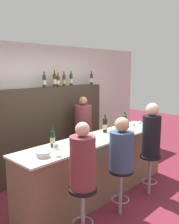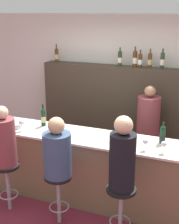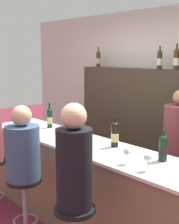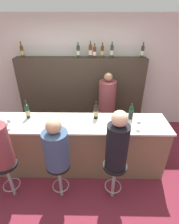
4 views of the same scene
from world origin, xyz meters
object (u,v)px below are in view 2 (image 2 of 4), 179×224
wine_bottle_backbar_0 (57,55)px  wine_bottle_backbar_3 (140,60)px  bartender (147,137)px  wine_glass_1 (145,142)px  bar_stool_right (121,200)px  wine_bottle_backbar_2 (135,59)px  wine_bottle_backbar_4 (150,60)px  wine_glass_0 (22,123)px  guest_seated_right (122,157)px  guest_seated_left (4,140)px  metal_bowl (16,125)px  wine_bottle_backbar_1 (120,58)px  wine_bottle_counter_1 (119,127)px  wine_bottle_backbar_5 (162,60)px  wine_bottle_counter_2 (163,134)px  wine_glass_2 (164,144)px  wine_bottle_counter_0 (43,117)px  guest_seated_middle (57,152)px  bar_stool_left (7,175)px  bar_stool_middle (58,186)px

wine_bottle_backbar_0 → wine_bottle_backbar_3: size_ratio=1.12×
wine_bottle_backbar_0 → bartender: bearing=-13.9°
wine_glass_1 → bar_stool_right: (-0.16, -0.47, -0.57)m
wine_bottle_backbar_0 → wine_bottle_backbar_2: (1.45, 0.00, 0.01)m
wine_bottle_backbar_2 → bar_stool_right: size_ratio=0.49×
wine_bottle_backbar_4 → wine_glass_0: wine_bottle_backbar_4 is taller
wine_glass_1 → guest_seated_right: 0.49m
guest_seated_left → metal_bowl: bearing=108.8°
wine_bottle_backbar_1 → guest_seated_right: wine_bottle_backbar_1 is taller
wine_bottle_backbar_1 → wine_glass_1: 1.91m
wine_bottle_counter_1 → wine_bottle_backbar_5: size_ratio=0.98×
metal_bowl → bar_stool_right: (1.77, -0.54, -0.50)m
wine_bottle_counter_2 → wine_glass_2: 0.31m
bartender → wine_bottle_backbar_3: bearing=121.6°
wine_bottle_backbar_2 → guest_seated_left: 2.50m
wine_bottle_backbar_2 → wine_bottle_backbar_5: wine_bottle_backbar_2 is taller
wine_bottle_counter_1 → metal_bowl: 1.52m
wine_glass_1 → wine_bottle_backbar_1: bearing=117.2°
wine_bottle_backbar_3 → wine_bottle_backbar_1: bearing=-180.0°
wine_bottle_backbar_1 → wine_bottle_backbar_5: size_ratio=0.97×
wine_bottle_counter_0 → wine_bottle_backbar_5: 2.10m
wine_bottle_backbar_3 → wine_glass_0: 2.18m
wine_bottle_counter_2 → wine_glass_2: size_ratio=1.90×
guest_seated_middle → wine_bottle_counter_0: bearing=128.9°
wine_bottle_counter_2 → bar_stool_right: 1.02m
metal_bowl → wine_glass_1: bearing=-2.1°
bar_stool_right → metal_bowl: bearing=163.1°
wine_bottle_counter_1 → wine_bottle_backbar_0: bearing=141.2°
wine_bottle_backbar_5 → wine_glass_1: size_ratio=2.15×
guest_seated_right → bartender: (-0.02, 1.57, -0.37)m
wine_bottle_counter_1 → bartender: bearing=72.5°
wine_glass_2 → bar_stool_left: bearing=-166.7°
wine_glass_1 → wine_bottle_backbar_2: bearing=109.2°
wine_bottle_backbar_2 → bartender: (0.36, -0.45, -1.18)m
bar_stool_left → guest_seated_left: bearing=90.0°
wine_bottle_counter_2 → wine_bottle_backbar_0: wine_bottle_backbar_0 is taller
wine_bottle_backbar_1 → guest_seated_left: bearing=-115.3°
metal_bowl → bar_stool_middle: size_ratio=0.26×
wine_glass_0 → bar_stool_middle: 1.10m
metal_bowl → guest_seated_right: (1.77, -0.54, 0.05)m
wine_bottle_counter_2 → bar_stool_middle: (-1.14, -0.77, -0.59)m
wine_glass_1 → bar_stool_right: bearing=-109.1°
wine_bottle_backbar_0 → bartender: (1.81, -0.45, -1.16)m
wine_bottle_counter_0 → wine_glass_2: 1.85m
bartender → wine_bottle_backbar_5: bearing=79.2°
wine_bottle_counter_1 → bar_stool_middle: (-0.55, -0.77, -0.60)m
wine_bottle_backbar_4 → guest_seated_middle: bearing=-108.8°
wine_bottle_backbar_0 → wine_bottle_backbar_4: 1.70m
wine_bottle_counter_2 → guest_seated_left: bearing=-158.2°
guest_seated_left → wine_bottle_backbar_0: bearing=96.7°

